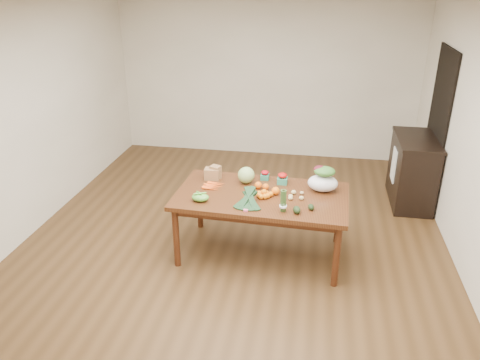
% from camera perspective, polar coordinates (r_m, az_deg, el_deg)
% --- Properties ---
extents(floor, '(6.00, 6.00, 0.00)m').
position_cam_1_polar(floor, '(5.71, -0.65, -7.28)').
color(floor, '#52361C').
rests_on(floor, ground).
extents(ceiling, '(5.00, 6.00, 0.02)m').
position_cam_1_polar(ceiling, '(4.88, -0.81, 20.90)').
color(ceiling, white).
rests_on(ceiling, room_walls).
extents(room_walls, '(5.02, 6.02, 2.70)m').
position_cam_1_polar(room_walls, '(5.13, -0.72, 5.68)').
color(room_walls, white).
rests_on(room_walls, floor).
extents(dining_table, '(1.90, 1.11, 0.75)m').
position_cam_1_polar(dining_table, '(5.28, 2.57, -5.42)').
color(dining_table, '#4F2A12').
rests_on(dining_table, floor).
extents(doorway_dark, '(0.02, 1.00, 2.10)m').
position_cam_1_polar(doorway_dark, '(6.86, 22.87, 5.93)').
color(doorway_dark, black).
rests_on(doorway_dark, floor).
extents(cabinet, '(0.52, 1.02, 0.94)m').
position_cam_1_polar(cabinet, '(6.83, 20.26, 1.07)').
color(cabinet, black).
rests_on(cabinet, floor).
extents(dish_towel, '(0.02, 0.28, 0.45)m').
position_cam_1_polar(dish_towel, '(6.73, 18.23, 1.77)').
color(dish_towel, white).
rests_on(dish_towel, cabinet).
extents(paper_bag, '(0.23, 0.20, 0.16)m').
position_cam_1_polar(paper_bag, '(5.45, -3.43, 0.90)').
color(paper_bag, '#9E7A46').
rests_on(paper_bag, dining_table).
extents(cabbage, '(0.19, 0.19, 0.19)m').
position_cam_1_polar(cabbage, '(5.33, 0.76, 0.60)').
color(cabbage, '#A0C06E').
rests_on(cabbage, dining_table).
extents(strawberry_basket_a, '(0.10, 0.10, 0.09)m').
position_cam_1_polar(strawberry_basket_a, '(5.45, 3.05, 0.51)').
color(strawberry_basket_a, red).
rests_on(strawberry_basket_a, dining_table).
extents(strawberry_basket_b, '(0.12, 0.12, 0.10)m').
position_cam_1_polar(strawberry_basket_b, '(5.36, 5.18, 0.08)').
color(strawberry_basket_b, red).
rests_on(strawberry_basket_b, dining_table).
extents(orange_a, '(0.08, 0.08, 0.08)m').
position_cam_1_polar(orange_a, '(5.22, 2.24, -0.64)').
color(orange_a, orange).
rests_on(orange_a, dining_table).
extents(orange_b, '(0.07, 0.07, 0.07)m').
position_cam_1_polar(orange_b, '(5.19, 3.15, -0.83)').
color(orange_b, orange).
rests_on(orange_b, dining_table).
extents(orange_c, '(0.09, 0.09, 0.09)m').
position_cam_1_polar(orange_c, '(5.09, 4.36, -1.33)').
color(orange_c, orange).
rests_on(orange_c, dining_table).
extents(mandarin_cluster, '(0.19, 0.19, 0.10)m').
position_cam_1_polar(mandarin_cluster, '(5.02, 2.96, -1.61)').
color(mandarin_cluster, '#E1590D').
rests_on(mandarin_cluster, dining_table).
extents(carrots, '(0.23, 0.23, 0.03)m').
position_cam_1_polar(carrots, '(5.27, -3.28, -0.70)').
color(carrots, orange).
rests_on(carrots, dining_table).
extents(snap_pea_bag, '(0.18, 0.14, 0.08)m').
position_cam_1_polar(snap_pea_bag, '(4.95, -4.86, -2.12)').
color(snap_pea_bag, '#6AA337').
rests_on(snap_pea_bag, dining_table).
extents(kale_bunch, '(0.34, 0.41, 0.16)m').
position_cam_1_polar(kale_bunch, '(4.80, 0.95, -2.42)').
color(kale_bunch, '#16321D').
rests_on(kale_bunch, dining_table).
extents(asparagus_bundle, '(0.09, 0.12, 0.26)m').
position_cam_1_polar(asparagus_bundle, '(4.70, 5.31, -2.53)').
color(asparagus_bundle, '#476F33').
rests_on(asparagus_bundle, dining_table).
extents(potato_a, '(0.05, 0.05, 0.04)m').
position_cam_1_polar(potato_a, '(5.03, 6.19, -1.97)').
color(potato_a, tan).
rests_on(potato_a, dining_table).
extents(potato_b, '(0.05, 0.04, 0.04)m').
position_cam_1_polar(potato_b, '(4.99, 6.17, -2.21)').
color(potato_b, '#D8C67C').
rests_on(potato_b, dining_table).
extents(potato_c, '(0.04, 0.04, 0.04)m').
position_cam_1_polar(potato_c, '(5.13, 7.54, -1.57)').
color(potato_c, tan).
rests_on(potato_c, dining_table).
extents(potato_d, '(0.06, 0.05, 0.05)m').
position_cam_1_polar(potato_d, '(5.12, 6.56, -1.49)').
color(potato_d, '#CBB975').
rests_on(potato_d, dining_table).
extents(potato_e, '(0.05, 0.05, 0.04)m').
position_cam_1_polar(potato_e, '(5.01, 7.49, -2.19)').
color(potato_e, tan).
rests_on(potato_e, dining_table).
extents(avocado_a, '(0.10, 0.13, 0.07)m').
position_cam_1_polar(avocado_a, '(4.73, 6.93, -3.63)').
color(avocado_a, black).
rests_on(avocado_a, dining_table).
extents(avocado_b, '(0.08, 0.10, 0.06)m').
position_cam_1_polar(avocado_b, '(4.82, 8.66, -3.28)').
color(avocado_b, black).
rests_on(avocado_b, dining_table).
extents(salad_bag, '(0.34, 0.26, 0.26)m').
position_cam_1_polar(salad_bag, '(5.21, 10.08, -0.01)').
color(salad_bag, silver).
rests_on(salad_bag, dining_table).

